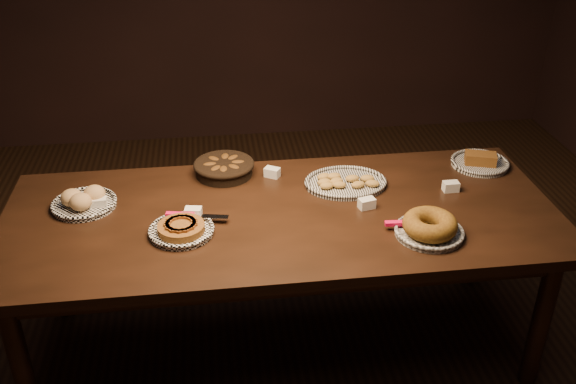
{
  "coord_description": "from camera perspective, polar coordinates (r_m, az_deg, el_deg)",
  "views": [
    {
      "loc": [
        -0.28,
        -2.35,
        2.19
      ],
      "look_at": [
        0.03,
        0.05,
        0.82
      ],
      "focal_mm": 40.0,
      "sensor_mm": 36.0,
      "label": 1
    }
  ],
  "objects": [
    {
      "name": "loaf_plate",
      "position": [
        3.29,
        16.69,
        2.58
      ],
      "size": [
        0.28,
        0.28,
        0.06
      ],
      "rotation": [
        0.0,
        0.0,
        -0.31
      ],
      "color": "black",
      "rests_on": "buffet_table"
    },
    {
      "name": "buffet_table",
      "position": [
        2.81,
        -0.56,
        -3.09
      ],
      "size": [
        2.4,
        1.0,
        0.75
      ],
      "color": "black",
      "rests_on": "ground"
    },
    {
      "name": "tent_cards",
      "position": [
        2.86,
        -0.87,
        -0.26
      ],
      "size": [
        1.65,
        0.41,
        0.04
      ],
      "color": "white",
      "rests_on": "buffet_table"
    },
    {
      "name": "ground",
      "position": [
        3.23,
        -0.5,
        -13.26
      ],
      "size": [
        5.0,
        5.0,
        0.0
      ],
      "primitive_type": "plane",
      "color": "black",
      "rests_on": "ground"
    },
    {
      "name": "bundt_cake_plate",
      "position": [
        2.66,
        12.46,
        -3.06
      ],
      "size": [
        0.31,
        0.28,
        0.09
      ],
      "rotation": [
        0.0,
        0.0,
        0.13
      ],
      "color": "black",
      "rests_on": "buffet_table"
    },
    {
      "name": "croissant_basket",
      "position": [
        3.07,
        -5.71,
        2.23
      ],
      "size": [
        0.29,
        0.29,
        0.07
      ],
      "rotation": [
        0.0,
        0.0,
        -0.06
      ],
      "color": "black",
      "rests_on": "buffet_table"
    },
    {
      "name": "bread_roll_plate",
      "position": [
        2.93,
        -17.74,
        -0.76
      ],
      "size": [
        0.28,
        0.28,
        0.09
      ],
      "rotation": [
        0.0,
        0.0,
        0.05
      ],
      "color": "white",
      "rests_on": "buffet_table"
    },
    {
      "name": "madeleine_platter",
      "position": [
        2.98,
        5.1,
        0.87
      ],
      "size": [
        0.38,
        0.31,
        0.04
      ],
      "rotation": [
        0.0,
        0.0,
        0.11
      ],
      "color": "black",
      "rests_on": "buffet_table"
    },
    {
      "name": "apple_tart_plate",
      "position": [
        2.66,
        -9.45,
        -3.26
      ],
      "size": [
        0.33,
        0.27,
        0.05
      ],
      "rotation": [
        0.0,
        0.0,
        -0.23
      ],
      "color": "white",
      "rests_on": "buffet_table"
    }
  ]
}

